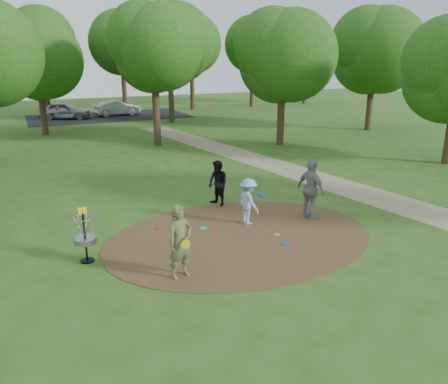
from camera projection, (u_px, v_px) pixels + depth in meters
name	position (u px, v px, depth m)	size (l,w,h in m)	color
ground	(241.00, 237.00, 13.32)	(100.00, 100.00, 0.00)	#2D5119
dirt_clearing	(241.00, 237.00, 13.32)	(8.40, 8.40, 0.02)	#47301C
footpath	(360.00, 192.00, 17.71)	(2.00, 40.00, 0.01)	#8C7A5B
parking_lot	(109.00, 116.00, 40.02)	(14.00, 8.00, 0.01)	black
player_observer_with_disc	(180.00, 242.00, 10.63)	(0.80, 0.67, 1.90)	#5C6339
player_throwing_with_disc	(248.00, 201.00, 14.16)	(0.96, 1.05, 1.54)	#8EA6D4
player_walking_with_disc	(218.00, 183.00, 15.91)	(0.82, 0.95, 1.68)	black
player_waiting_with_disc	(311.00, 190.00, 14.51)	(0.66, 1.26, 2.06)	gray
disc_ground_cyan	(203.00, 228.00, 13.92)	(0.22, 0.22, 0.02)	#17BDBF
disc_ground_blue	(286.00, 244.00, 12.74)	(0.22, 0.22, 0.02)	blue
disc_ground_red	(160.00, 228.00, 13.93)	(0.22, 0.22, 0.02)	red
car_left	(65.00, 111.00, 38.14)	(1.73, 4.29, 1.46)	#96969D
car_right	(117.00, 108.00, 40.42)	(1.44, 4.14, 1.36)	#95999C
disc_ground_orange	(276.00, 235.00, 13.42)	(0.22, 0.22, 0.02)	orange
disc_golf_basket	(84.00, 231.00, 11.48)	(0.63, 0.63, 1.54)	black
tree_ring	(200.00, 59.00, 22.09)	(37.56, 45.38, 9.24)	#332316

